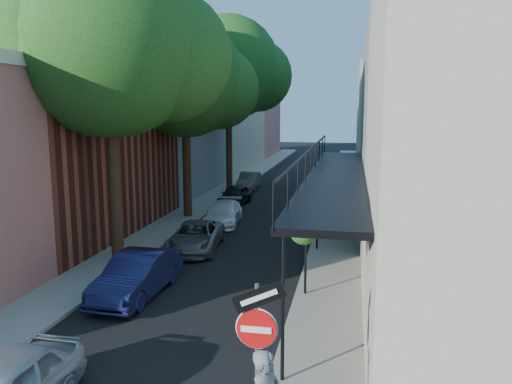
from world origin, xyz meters
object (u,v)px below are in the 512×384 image
at_px(parked_car_d, 224,213).
at_px(parked_car_e, 235,195).
at_px(oak_far, 236,70).
at_px(parked_car_f, 249,181).
at_px(oak_near, 123,44).
at_px(parked_car_b, 137,275).
at_px(sign_post, 257,335).
at_px(oak_mid, 194,81).
at_px(parked_car_c, 196,237).

xyz_separation_m(parked_car_d, parked_car_e, (-0.64, 5.12, 0.02)).
height_order(oak_far, parked_car_f, oak_far).
height_order(oak_near, parked_car_d, oak_near).
relative_size(parked_car_b, parked_car_e, 1.18).
relative_size(oak_far, parked_car_f, 3.26).
height_order(sign_post, oak_near, oak_near).
bearing_deg(sign_post, oak_far, 103.91).
distance_m(sign_post, parked_car_d, 16.77).
bearing_deg(parked_car_e, parked_car_b, -81.98).
bearing_deg(sign_post, parked_car_d, 106.52).
xyz_separation_m(sign_post, oak_far, (-6.51, 26.30, 6.22)).
height_order(oak_far, parked_car_d, oak_far).
height_order(sign_post, oak_mid, oak_mid).
height_order(parked_car_c, parked_car_f, parked_car_f).
height_order(oak_near, parked_car_e, oak_near).
xyz_separation_m(parked_car_b, parked_car_d, (0.15, 9.87, -0.10)).
xyz_separation_m(oak_far, parked_car_f, (0.75, 0.74, -7.66)).
relative_size(oak_near, parked_car_e, 3.34).
bearing_deg(parked_car_e, oak_near, -89.34).
xyz_separation_m(oak_near, parked_car_b, (1.63, -3.15, -7.22)).
relative_size(oak_near, parked_car_b, 2.84).
xyz_separation_m(oak_far, parked_car_b, (1.62, -20.16, -7.60)).
bearing_deg(oak_far, parked_car_c, -83.09).
xyz_separation_m(parked_car_c, parked_car_d, (-0.05, 4.69, -0.00)).
bearing_deg(oak_near, sign_post, -54.91).
xyz_separation_m(oak_near, parked_car_c, (1.83, 2.03, -7.32)).
height_order(parked_car_b, parked_car_e, parked_car_b).
height_order(parked_car_e, parked_car_f, parked_car_f).
relative_size(parked_car_c, parked_car_e, 1.18).
bearing_deg(parked_car_c, parked_car_b, -98.05).
bearing_deg(parked_car_b, parked_car_f, 94.21).
bearing_deg(sign_post, parked_car_f, 102.02).
relative_size(oak_mid, parked_car_b, 2.54).
height_order(sign_post, oak_far, oak_far).
distance_m(parked_car_c, parked_car_e, 9.84).
distance_m(parked_car_d, parked_car_e, 5.16).
distance_m(sign_post, parked_car_e, 21.86).
relative_size(parked_car_e, parked_car_f, 0.94).
relative_size(sign_post, parked_car_c, 0.74).
relative_size(parked_car_d, parked_car_e, 1.12).
height_order(oak_near, parked_car_f, oak_near).
distance_m(oak_near, parked_car_e, 13.96).
bearing_deg(oak_far, parked_car_e, -77.74).
bearing_deg(parked_car_e, parked_car_f, 99.69).
bearing_deg(oak_mid, sign_post, -69.14).
xyz_separation_m(parked_car_b, parked_car_f, (-0.86, 20.90, -0.06)).
bearing_deg(parked_car_d, parked_car_b, -96.20).
bearing_deg(parked_car_f, parked_car_b, -89.76).
relative_size(sign_post, oak_mid, 0.29).
relative_size(parked_car_b, parked_car_f, 1.10).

